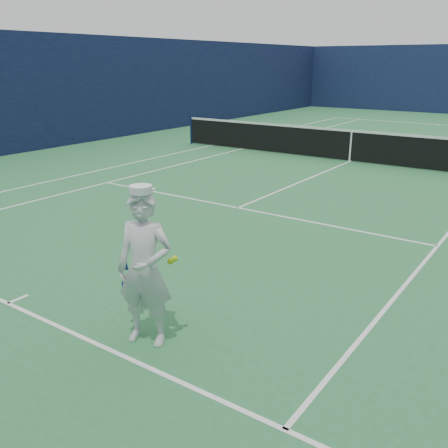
% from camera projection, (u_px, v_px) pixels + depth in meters
% --- Properties ---
extents(ground, '(80.00, 80.00, 0.00)m').
position_uv_depth(ground, '(349.00, 162.00, 15.80)').
color(ground, '#2C733F').
rests_on(ground, ground).
extents(court_markings, '(11.03, 23.83, 0.01)m').
position_uv_depth(court_markings, '(349.00, 162.00, 15.80)').
color(court_markings, white).
rests_on(court_markings, ground).
extents(windscreen_fence, '(20.12, 36.12, 4.00)m').
position_uv_depth(windscreen_fence, '(355.00, 97.00, 15.18)').
color(windscreen_fence, '#101A3D').
rests_on(windscreen_fence, ground).
extents(tennis_net, '(12.88, 0.09, 1.07)m').
position_uv_depth(tennis_net, '(351.00, 144.00, 15.62)').
color(tennis_net, '#141E4C').
rests_on(tennis_net, ground).
extents(tennis_player, '(0.85, 0.60, 1.81)m').
position_uv_depth(tennis_player, '(145.00, 269.00, 5.42)').
color(tennis_player, silver).
rests_on(tennis_player, ground).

